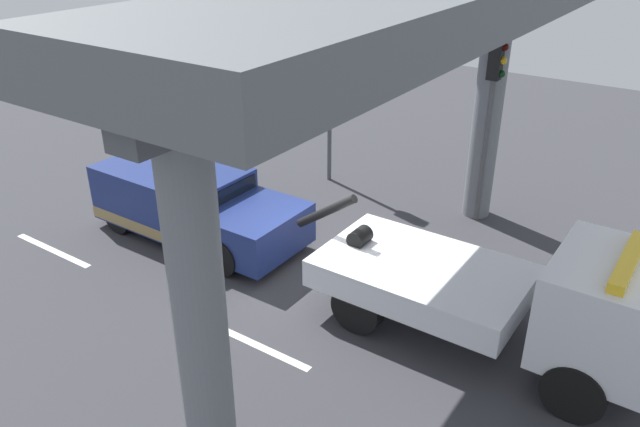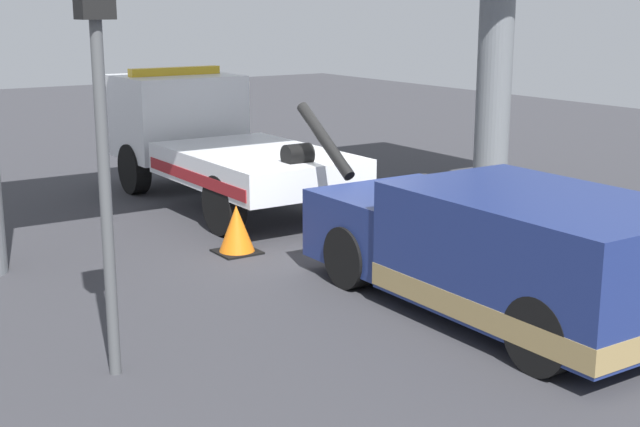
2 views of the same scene
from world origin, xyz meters
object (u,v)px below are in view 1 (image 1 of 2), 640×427
Objects in this scene: towed_van_green at (192,204)px; traffic_light_near at (331,68)px; traffic_light_far at (493,93)px; traffic_cone_orange at (373,245)px; tow_truck_white at (525,296)px.

traffic_light_near reaches higher than towed_van_green.
traffic_light_far reaches higher than traffic_cone_orange.
traffic_light_near is at bearing 135.85° from traffic_cone_orange.
tow_truck_white reaches higher than traffic_cone_orange.
towed_van_green is 1.17× the size of traffic_light_near.
traffic_cone_orange is (3.28, -3.19, -2.88)m from traffic_light_near.
traffic_cone_orange is (-3.78, 1.41, -0.85)m from tow_truck_white.
traffic_cone_orange is at bearing 18.54° from towed_van_green.
towed_van_green is at bearing -139.65° from traffic_light_far.
towed_van_green is (-7.97, 0.00, -0.42)m from tow_truck_white.
traffic_light_far is 6.05× the size of traffic_cone_orange.
traffic_light_near reaches higher than traffic_cone_orange.
traffic_light_far is at bearing 40.35° from towed_van_green.
traffic_cone_orange is at bearing -44.15° from traffic_light_near.
tow_truck_white is 1.39× the size of towed_van_green.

